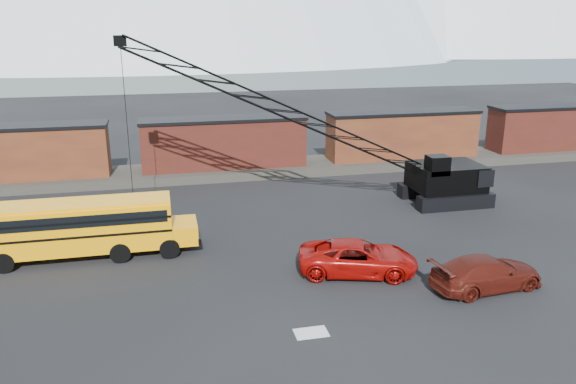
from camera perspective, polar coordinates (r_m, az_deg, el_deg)
The scene contains 11 objects.
ground at distance 27.47m, azimuth -0.88°, elevation -10.04°, with size 160.00×160.00×0.00m, color black.
gravel_berm at distance 47.79m, azimuth -6.41°, elevation 2.17°, with size 120.00×5.00×0.70m, color #46403A.
boxcar_west_near at distance 48.21m, azimuth -25.78°, elevation 3.65°, with size 13.70×3.10×4.17m.
boxcar_mid at distance 47.23m, azimuth -6.51°, elevation 5.00°, with size 13.70×3.10×4.17m.
boxcar_east_near at distance 51.47m, azimuth 11.56°, elevation 5.76°, with size 13.70×3.10×4.17m.
boxcar_east_far at distance 59.83m, azimuth 25.75°, elevation 5.96°, with size 13.70×3.10×4.17m.
snow_patch at distance 24.17m, azimuth 2.37°, elevation -14.09°, with size 1.40×0.90×0.02m, color silver.
school_bus at distance 32.46m, azimuth -20.01°, elevation -3.31°, with size 11.65×2.65×3.19m.
red_pickup at distance 29.21m, azimuth 7.13°, elevation -6.63°, with size 2.80×6.08×1.69m, color #A40B07.
maroon_suv at distance 29.03m, azimuth 19.52°, elevation -7.75°, with size 2.29×5.62×1.63m, color #4F150E.
crawler_crane at distance 36.35m, azimuth 1.56°, elevation 7.43°, with size 24.75×4.20×11.91m.
Camera 1 is at (-5.07, -23.94, 12.48)m, focal length 35.00 mm.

